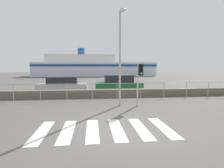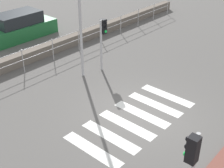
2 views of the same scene
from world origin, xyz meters
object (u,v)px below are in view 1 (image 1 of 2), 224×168
(parked_car_silver, at_px, (63,85))
(parked_car_green, at_px, (119,84))
(streetlamp, at_px, (121,47))
(ferry_boat, at_px, (93,67))
(traffic_light_far, at_px, (140,75))

(parked_car_silver, bearing_deg, parked_car_green, 0.00)
(streetlamp, relative_size, ferry_boat, 0.18)
(ferry_boat, bearing_deg, traffic_light_far, -86.01)
(traffic_light_far, distance_m, parked_car_green, 6.80)
(streetlamp, bearing_deg, ferry_boat, 92.27)
(parked_car_silver, relative_size, parked_car_green, 1.00)
(parked_car_green, bearing_deg, streetlamp, -97.77)
(traffic_light_far, bearing_deg, parked_car_silver, 129.48)
(ferry_boat, bearing_deg, parked_car_green, -85.57)
(ferry_boat, height_order, parked_car_silver, ferry_boat)
(traffic_light_far, xyz_separation_m, parked_car_green, (-0.23, 6.69, -1.17))
(parked_car_green, bearing_deg, parked_car_silver, -180.00)
(ferry_boat, distance_m, parked_car_green, 31.17)
(traffic_light_far, relative_size, streetlamp, 0.45)
(parked_car_green, bearing_deg, ferry_boat, 94.43)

